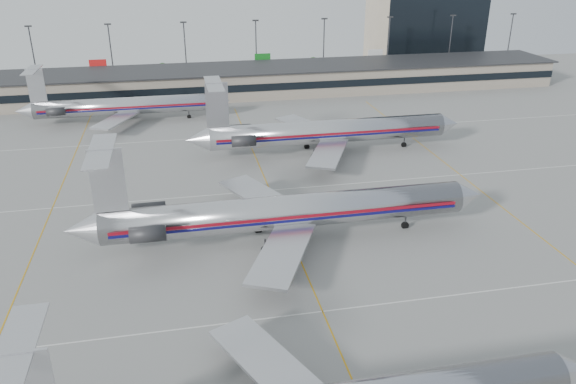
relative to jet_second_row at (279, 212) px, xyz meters
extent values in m
plane|color=gray|center=(1.45, -24.94, -3.82)|extent=(260.00, 260.00, 0.00)
cube|color=silver|center=(1.45, -14.94, -3.81)|extent=(160.00, 0.15, 0.02)
cube|color=gray|center=(1.45, 73.06, -0.82)|extent=(160.00, 16.00, 6.00)
cube|color=black|center=(1.45, 64.96, -0.62)|extent=(160.00, 0.20, 1.60)
cube|color=#2D2D30|center=(1.45, 73.06, 2.28)|extent=(162.00, 17.00, 0.30)
cylinder|color=#38383D|center=(-43.55, 87.06, 3.68)|extent=(0.30, 0.30, 15.00)
cube|color=#2D2D30|center=(-43.55, 87.06, 11.28)|extent=(1.60, 0.40, 0.35)
cylinder|color=#38383D|center=(-25.55, 87.06, 3.68)|extent=(0.30, 0.30, 15.00)
cube|color=#2D2D30|center=(-25.55, 87.06, 11.28)|extent=(1.60, 0.40, 0.35)
cylinder|color=#38383D|center=(-7.55, 87.06, 3.68)|extent=(0.30, 0.30, 15.00)
cube|color=#2D2D30|center=(-7.55, 87.06, 11.28)|extent=(1.60, 0.40, 0.35)
cylinder|color=#38383D|center=(10.45, 87.06, 3.68)|extent=(0.30, 0.30, 15.00)
cube|color=#2D2D30|center=(10.45, 87.06, 11.28)|extent=(1.60, 0.40, 0.35)
cylinder|color=#38383D|center=(28.45, 87.06, 3.68)|extent=(0.30, 0.30, 15.00)
cube|color=#2D2D30|center=(28.45, 87.06, 11.28)|extent=(1.60, 0.40, 0.35)
cylinder|color=#38383D|center=(46.45, 87.06, 3.68)|extent=(0.30, 0.30, 15.00)
cube|color=#2D2D30|center=(46.45, 87.06, 11.28)|extent=(1.60, 0.40, 0.35)
cylinder|color=#38383D|center=(64.45, 87.06, 3.68)|extent=(0.30, 0.30, 15.00)
cube|color=#2D2D30|center=(64.45, 87.06, 11.28)|extent=(1.60, 0.40, 0.35)
cylinder|color=#38383D|center=(82.45, 87.06, 3.68)|extent=(0.30, 0.30, 15.00)
cube|color=#2D2D30|center=(82.45, 87.06, 11.28)|extent=(1.60, 0.40, 0.35)
cube|color=tan|center=(63.45, 103.06, 8.68)|extent=(30.00, 20.00, 25.00)
cone|color=silver|center=(16.84, -30.41, -0.52)|extent=(3.02, 3.49, 3.49)
cube|color=silver|center=(-5.41, -23.81, -1.47)|extent=(8.77, 12.78, 0.30)
cube|color=silver|center=(-21.25, -30.41, 7.44)|extent=(2.26, 9.90, 0.17)
cylinder|color=silver|center=(1.06, 0.00, -0.06)|extent=(43.01, 3.98, 3.98)
cone|color=silver|center=(24.29, 0.00, -0.06)|extent=(3.44, 3.98, 3.98)
cone|color=silver|center=(-22.38, 0.00, -0.06)|extent=(3.87, 3.98, 3.98)
cube|color=maroon|center=(1.06, -2.00, 0.10)|extent=(40.86, 0.05, 0.38)
cube|color=#0D0C54|center=(1.06, -2.00, -0.33)|extent=(40.86, 0.05, 0.30)
cube|color=silver|center=(-1.09, 7.53, -1.13)|extent=(10.00, 14.58, 0.34)
cube|color=silver|center=(-1.09, -7.52, -1.13)|extent=(10.00, 14.58, 0.34)
cube|color=silver|center=(-18.83, 0.00, 5.59)|extent=(3.66, 0.27, 7.31)
cube|color=silver|center=(-19.16, 0.00, 9.03)|extent=(2.58, 11.29, 0.19)
cylinder|color=#2D2D30|center=(-15.07, 3.07, 0.26)|extent=(3.87, 1.83, 1.83)
cylinder|color=#2D2D30|center=(-15.07, -3.06, 0.26)|extent=(3.87, 1.83, 1.83)
cylinder|color=#2D2D30|center=(16.11, 0.00, -2.94)|extent=(0.22, 0.22, 1.77)
cylinder|color=#2D2D30|center=(-2.17, -2.58, -2.94)|extent=(0.22, 0.22, 1.77)
cylinder|color=#2D2D30|center=(-2.17, 2.58, -2.94)|extent=(0.22, 0.22, 1.77)
cylinder|color=black|center=(16.11, 0.00, -3.45)|extent=(0.97, 0.32, 0.97)
cylinder|color=silver|center=(14.08, 29.16, -0.10)|extent=(40.40, 3.93, 3.93)
cone|color=silver|center=(35.98, 29.16, -0.10)|extent=(3.40, 3.93, 3.93)
cone|color=silver|center=(-8.04, 29.16, -0.10)|extent=(3.83, 3.93, 3.93)
cube|color=maroon|center=(14.08, 27.18, 0.06)|extent=(38.38, 0.05, 0.37)
cube|color=#0D0C54|center=(14.08, 27.18, -0.37)|extent=(38.38, 0.05, 0.30)
cube|color=silver|center=(11.95, 36.60, -1.16)|extent=(9.89, 14.41, 0.34)
cube|color=silver|center=(11.95, 21.72, -1.16)|extent=(9.89, 14.41, 0.34)
cube|color=silver|center=(-4.53, 29.16, 5.48)|extent=(3.61, 0.27, 7.23)
cube|color=silver|center=(-4.85, 29.16, 8.88)|extent=(2.55, 11.16, 0.19)
cylinder|color=#2D2D30|center=(-0.81, 32.19, 0.22)|extent=(3.83, 1.81, 1.81)
cylinder|color=#2D2D30|center=(-0.81, 26.13, 0.22)|extent=(3.83, 1.81, 1.81)
cylinder|color=#2D2D30|center=(27.90, 29.16, -2.95)|extent=(0.21, 0.21, 1.75)
cylinder|color=#2D2D30|center=(10.89, 26.61, -2.95)|extent=(0.21, 0.21, 1.75)
cylinder|color=#2D2D30|center=(10.89, 31.71, -2.95)|extent=(0.21, 0.21, 1.75)
cylinder|color=black|center=(27.90, 29.16, -3.45)|extent=(0.96, 0.32, 0.96)
cylinder|color=silver|center=(-20.57, 54.74, -0.58)|extent=(35.21, 3.43, 3.43)
cone|color=silver|center=(-1.48, 54.74, -0.58)|extent=(2.97, 3.43, 3.43)
cone|color=silver|center=(-39.84, 54.74, -0.58)|extent=(3.34, 3.43, 3.43)
cube|color=maroon|center=(-20.57, 53.02, -0.44)|extent=(33.45, 0.05, 0.32)
cube|color=#0D0C54|center=(-20.57, 53.02, -0.81)|extent=(33.45, 0.05, 0.26)
cube|color=silver|center=(-22.42, 61.23, -1.51)|extent=(8.62, 12.56, 0.30)
cube|color=silver|center=(-22.42, 48.26, -1.51)|extent=(8.62, 12.56, 0.30)
cube|color=silver|center=(-36.78, 54.74, 4.29)|extent=(3.15, 0.23, 6.30)
cube|color=silver|center=(-37.06, 54.74, 7.25)|extent=(2.22, 9.73, 0.17)
cylinder|color=#2D2D30|center=(-33.54, 57.38, -0.30)|extent=(3.34, 1.58, 1.58)
cylinder|color=#2D2D30|center=(-33.54, 52.10, -0.30)|extent=(3.34, 1.58, 1.58)
cylinder|color=#2D2D30|center=(-8.52, 54.74, -3.06)|extent=(0.19, 0.19, 1.53)
cylinder|color=#2D2D30|center=(-23.35, 52.52, -3.06)|extent=(0.19, 0.19, 1.53)
cylinder|color=#2D2D30|center=(-23.35, 56.97, -3.06)|extent=(0.19, 0.19, 1.53)
cylinder|color=black|center=(-8.52, 54.74, -3.50)|extent=(0.83, 0.28, 0.83)
camera|label=1|loc=(-10.91, -58.62, 29.03)|focal=35.00mm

